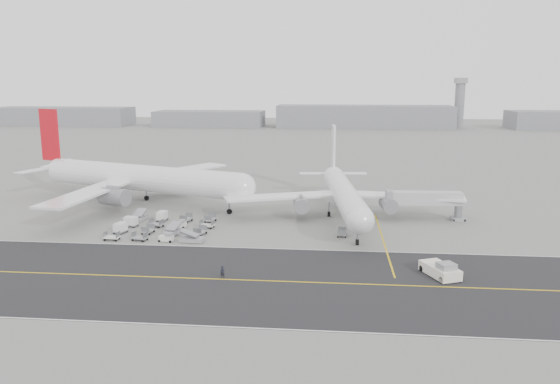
# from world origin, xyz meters

# --- Properties ---
(ground) EXTENTS (700.00, 700.00, 0.00)m
(ground) POSITION_xyz_m (0.00, 0.00, 0.00)
(ground) COLOR gray
(ground) RESTS_ON ground
(taxiway) EXTENTS (220.00, 59.00, 0.03)m
(taxiway) POSITION_xyz_m (5.02, -17.98, 0.01)
(taxiway) COLOR #252527
(taxiway) RESTS_ON ground
(horizon_buildings) EXTENTS (520.00, 28.00, 28.00)m
(horizon_buildings) POSITION_xyz_m (30.00, 260.00, 0.00)
(horizon_buildings) COLOR gray
(horizon_buildings) RESTS_ON ground
(control_tower) EXTENTS (7.00, 7.00, 31.25)m
(control_tower) POSITION_xyz_m (100.00, 265.00, 16.25)
(control_tower) COLOR gray
(control_tower) RESTS_ON ground
(airliner_a) EXTENTS (61.34, 60.23, 22.05)m
(airliner_a) POSITION_xyz_m (-26.11, 30.83, 6.34)
(airliner_a) COLOR white
(airliner_a) RESTS_ON ground
(airliner_b) EXTENTS (51.71, 52.52, 18.13)m
(airliner_b) POSITION_xyz_m (22.92, 22.32, 5.23)
(airliner_b) COLOR white
(airliner_b) RESTS_ON ground
(pushback_tug) EXTENTS (5.69, 8.87, 2.56)m
(pushback_tug) POSITION_xyz_m (36.88, -13.66, 1.05)
(pushback_tug) COLOR white
(pushback_tug) RESTS_ON ground
(jet_bridge) EXTENTS (16.74, 3.85, 6.30)m
(jet_bridge) POSITION_xyz_m (40.01, 21.18, 4.39)
(jet_bridge) COLOR gray
(jet_bridge) RESTS_ON ground
(gse_cluster) EXTENTS (26.73, 26.02, 2.14)m
(gse_cluster) POSITION_xyz_m (-12.42, 7.67, 0.00)
(gse_cluster) COLOR #939398
(gse_cluster) RESTS_ON ground
(stray_dolly) EXTENTS (1.84, 2.77, 1.63)m
(stray_dolly) POSITION_xyz_m (22.44, 6.85, 0.00)
(stray_dolly) COLOR silver
(stray_dolly) RESTS_ON ground
(ground_crew_a) EXTENTS (0.76, 0.55, 1.94)m
(ground_crew_a) POSITION_xyz_m (4.33, -17.57, 0.97)
(ground_crew_a) COLOR black
(ground_crew_a) RESTS_ON ground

